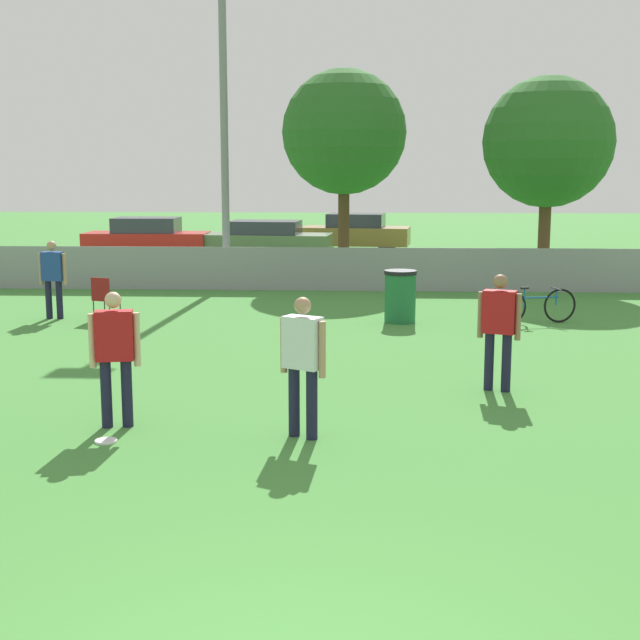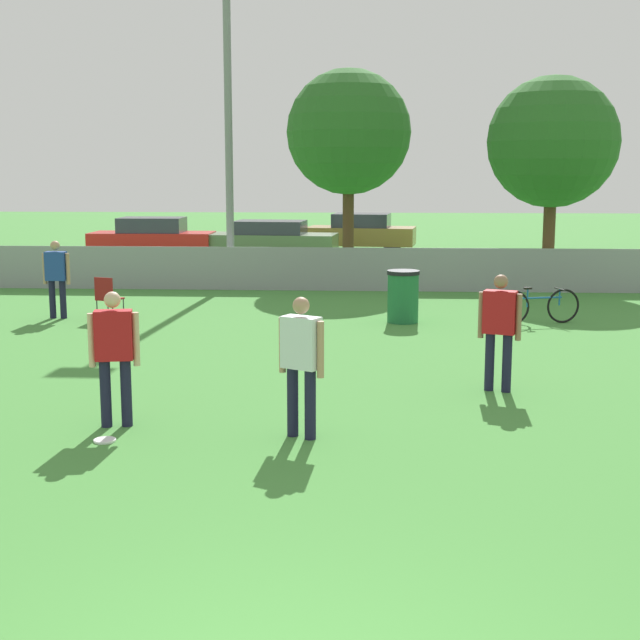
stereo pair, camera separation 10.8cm
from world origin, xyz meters
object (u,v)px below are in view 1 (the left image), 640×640
object	(u,v)px
spectator_in_blue	(53,274)
parked_car_red	(147,238)
frisbee_disc	(106,441)
parked_car_tan	(356,232)
tree_far_right	(548,143)
trash_bin	(400,296)
player_defender_red	(499,324)
player_thrower_red	(115,350)
folding_chair_sideline	(104,296)
tree_near_pole	(344,133)
bicycle_sideline	(535,306)
light_pole	(223,80)
player_receiver_white	(303,357)
parked_car_olive	(265,239)

from	to	relation	value
spectator_in_blue	parked_car_red	world-z (taller)	spectator_in_blue
frisbee_disc	parked_car_tan	size ratio (longest dim) A/B	0.06
tree_far_right	trash_bin	size ratio (longest dim) A/B	5.21
trash_bin	player_defender_red	bearing A→B (deg)	-78.53
player_thrower_red	folding_chair_sideline	distance (m)	7.99
tree_near_pole	bicycle_sideline	size ratio (longest dim) A/B	3.40
light_pole	player_receiver_white	size ratio (longest dim) A/B	5.58
light_pole	parked_car_red	distance (m)	9.58
bicycle_sideline	parked_car_tan	size ratio (longest dim) A/B	0.41
player_defender_red	bicycle_sideline	size ratio (longest dim) A/B	0.95
tree_near_pole	player_defender_red	distance (m)	13.89
tree_near_pole	trash_bin	xyz separation A→B (m)	(1.33, -7.71, -3.53)
light_pole	player_defender_red	xyz separation A→B (m)	(5.52, -11.26, -4.37)
tree_near_pole	parked_car_red	size ratio (longest dim) A/B	1.37
light_pole	trash_bin	distance (m)	8.61
folding_chair_sideline	bicycle_sideline	size ratio (longest dim) A/B	0.51
parked_car_red	parked_car_olive	size ratio (longest dim) A/B	0.90
light_pole	player_defender_red	size ratio (longest dim) A/B	5.58
folding_chair_sideline	player_defender_red	bearing A→B (deg)	160.17
parked_car_olive	folding_chair_sideline	bearing A→B (deg)	-93.03
parked_car_olive	parked_car_tan	world-z (taller)	parked_car_tan
frisbee_disc	bicycle_sideline	bearing A→B (deg)	52.43
bicycle_sideline	parked_car_red	world-z (taller)	parked_car_red
parked_car_red	parked_car_tan	xyz separation A→B (m)	(7.27, 3.23, 0.01)
player_thrower_red	parked_car_olive	xyz separation A→B (m)	(-0.55, 20.71, -0.28)
tree_near_pole	folding_chair_sideline	size ratio (longest dim) A/B	6.66
light_pole	player_thrower_red	xyz separation A→B (m)	(0.74, -13.27, -4.37)
folding_chair_sideline	light_pole	bearing A→B (deg)	-88.00
parked_car_red	parked_car_tan	bearing A→B (deg)	23.24
frisbee_disc	tree_near_pole	bearing A→B (deg)	81.84
player_defender_red	trash_bin	bearing A→B (deg)	121.44
player_thrower_red	parked_car_red	world-z (taller)	player_thrower_red
light_pole	tree_near_pole	distance (m)	3.89
tree_near_pole	parked_car_olive	bearing A→B (deg)	117.97
player_receiver_white	spectator_in_blue	bearing A→B (deg)	154.26
folding_chair_sideline	parked_car_red	bearing A→B (deg)	-61.75
bicycle_sideline	parked_car_olive	size ratio (longest dim) A/B	0.36
light_pole	bicycle_sideline	world-z (taller)	light_pole
player_receiver_white	trash_bin	size ratio (longest dim) A/B	1.55
player_thrower_red	trash_bin	distance (m)	8.44
tree_near_pole	player_thrower_red	xyz separation A→B (m)	(-2.32, -15.32, -3.12)
parked_car_olive	light_pole	bearing A→B (deg)	-86.55
spectator_in_blue	bicycle_sideline	distance (m)	9.79
parked_car_red	bicycle_sideline	bearing A→B (deg)	-50.57
tree_far_right	folding_chair_sideline	distance (m)	12.31
frisbee_disc	folding_chair_sideline	world-z (taller)	folding_chair_sideline
tree_far_right	spectator_in_blue	world-z (taller)	tree_far_right
tree_near_pole	parked_car_tan	size ratio (longest dim) A/B	1.38
tree_near_pole	tree_far_right	size ratio (longest dim) A/B	1.07
spectator_in_blue	light_pole	bearing A→B (deg)	-112.97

